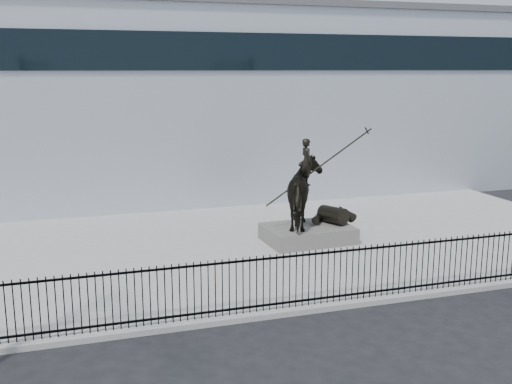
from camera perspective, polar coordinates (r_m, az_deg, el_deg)
name	(u,v)px	position (r m, az deg, el deg)	size (l,w,h in m)	color
ground	(287,335)	(14.79, 3.02, -13.48)	(120.00, 120.00, 0.00)	black
plaza	(217,250)	(21.02, -3.74, -5.52)	(30.00, 12.00, 0.15)	gray
building	(157,102)	(32.91, -9.39, 8.42)	(44.00, 14.00, 9.00)	silver
picket_fence	(271,282)	(15.53, 1.41, -8.60)	(22.10, 0.10, 1.50)	black
statue_plinth	(308,234)	(21.73, 4.95, -3.97)	(3.07, 2.11, 0.57)	#514E4A
equestrian_statue	(310,193)	(21.40, 5.16, -0.11)	(3.93, 2.52, 3.33)	black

